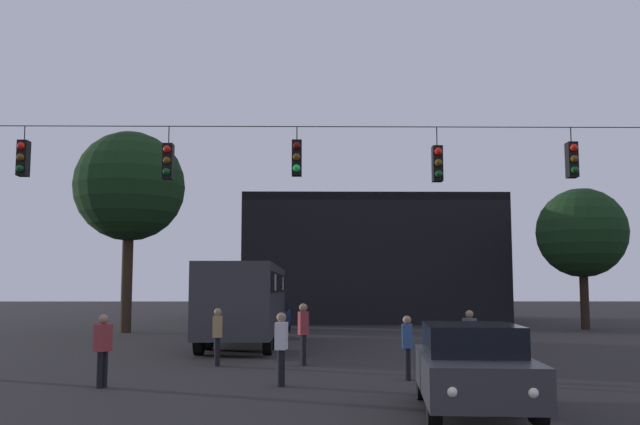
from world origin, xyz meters
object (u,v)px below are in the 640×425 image
at_px(city_bus, 246,296).
at_px(tree_behind_building, 582,233).
at_px(pedestrian_near_bus, 407,344).
at_px(car_near_right, 473,366).
at_px(pedestrian_trailing, 470,336).
at_px(tree_left_silhouette, 130,187).
at_px(pedestrian_crossing_right, 303,330).
at_px(car_far_left, 273,315).
at_px(pedestrian_crossing_center, 103,346).
at_px(pedestrian_crossing_left, 281,345).
at_px(pedestrian_far_side, 217,333).

bearing_deg(city_bus, tree_behind_building, 30.25).
bearing_deg(pedestrian_near_bus, car_near_right, -82.84).
height_order(pedestrian_trailing, tree_behind_building, tree_behind_building).
distance_m(pedestrian_trailing, tree_left_silhouette, 21.65).
xyz_separation_m(pedestrian_crossing_right, pedestrian_near_bus, (2.51, -3.09, -0.15)).
distance_m(car_near_right, pedestrian_trailing, 6.66).
relative_size(car_near_right, car_far_left, 1.02).
bearing_deg(car_far_left, pedestrian_trailing, -70.30).
height_order(city_bus, tree_behind_building, tree_behind_building).
distance_m(pedestrian_crossing_center, tree_left_silhouette, 20.69).
bearing_deg(pedestrian_crossing_left, pedestrian_far_side, 115.65).
bearing_deg(city_bus, pedestrian_far_side, -90.89).
height_order(city_bus, pedestrian_far_side, city_bus).
xyz_separation_m(city_bus, pedestrian_crossing_right, (2.29, -7.30, -0.88)).
height_order(pedestrian_far_side, tree_behind_building, tree_behind_building).
distance_m(pedestrian_crossing_right, tree_behind_building, 22.94).
xyz_separation_m(city_bus, tree_left_silhouette, (-6.60, 7.55, 5.32)).
xyz_separation_m(car_far_left, tree_behind_building, (16.42, 0.68, 4.29)).
relative_size(car_far_left, pedestrian_near_bus, 2.90).
relative_size(pedestrian_crossing_center, tree_behind_building, 0.21).
distance_m(car_near_right, car_far_left, 24.45).
bearing_deg(pedestrian_crossing_left, city_bus, 99.19).
xyz_separation_m(car_near_right, pedestrian_far_side, (-5.46, 7.43, 0.10)).
bearing_deg(car_near_right, tree_behind_building, 64.83).
distance_m(pedestrian_crossing_left, tree_left_silhouette, 21.71).
height_order(pedestrian_trailing, pedestrian_far_side, pedestrian_far_side).
relative_size(pedestrian_near_bus, tree_behind_building, 0.20).
xyz_separation_m(city_bus, pedestrian_trailing, (6.77, -8.27, -0.99)).
relative_size(pedestrian_far_side, tree_behind_building, 0.21).
xyz_separation_m(car_far_left, pedestrian_far_side, (-0.63, -16.54, 0.10)).
xyz_separation_m(car_near_right, pedestrian_crossing_right, (-3.06, 7.48, 0.19)).
height_order(pedestrian_crossing_right, pedestrian_far_side, pedestrian_crossing_right).
relative_size(city_bus, tree_left_silhouette, 1.10).
relative_size(pedestrian_crossing_center, tree_left_silhouette, 0.16).
bearing_deg(car_near_right, city_bus, 109.90).
distance_m(city_bus, car_near_right, 15.75).
bearing_deg(pedestrian_crossing_right, tree_left_silhouette, 120.89).
xyz_separation_m(pedestrian_crossing_center, pedestrian_crossing_right, (4.34, 4.33, 0.09)).
distance_m(pedestrian_near_bus, tree_left_silhouette, 22.18).
bearing_deg(pedestrian_crossing_right, pedestrian_crossing_center, -135.07).
relative_size(pedestrian_crossing_right, pedestrian_trailing, 1.10).
xyz_separation_m(car_far_left, pedestrian_crossing_left, (1.34, -20.63, 0.11)).
bearing_deg(pedestrian_trailing, city_bus, 129.30).
height_order(city_bus, pedestrian_crossing_center, city_bus).
relative_size(city_bus, pedestrian_far_side, 6.90).
height_order(pedestrian_crossing_left, pedestrian_trailing, pedestrian_crossing_left).
xyz_separation_m(car_far_left, tree_left_silhouette, (-7.11, -1.64, 6.39)).
bearing_deg(tree_left_silhouette, pedestrian_trailing, -49.81).
height_order(city_bus, pedestrian_crossing_left, city_bus).
bearing_deg(tree_left_silhouette, tree_behind_building, 5.64).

